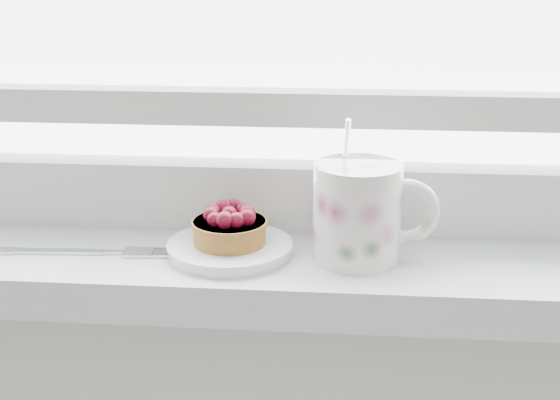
# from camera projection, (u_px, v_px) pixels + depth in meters

# --- Properties ---
(saucer) EXTENTS (0.12, 0.12, 0.01)m
(saucer) POSITION_uv_depth(u_px,v_px,m) (230.00, 248.00, 0.77)
(saucer) COLOR white
(saucer) RESTS_ON windowsill
(raspberry_tart) EXTENTS (0.07, 0.07, 0.04)m
(raspberry_tart) POSITION_uv_depth(u_px,v_px,m) (230.00, 226.00, 0.76)
(raspberry_tart) COLOR brown
(raspberry_tart) RESTS_ON saucer
(floral_mug) EXTENTS (0.12, 0.09, 0.14)m
(floral_mug) POSITION_uv_depth(u_px,v_px,m) (361.00, 210.00, 0.74)
(floral_mug) COLOR silver
(floral_mug) RESTS_ON windowsill
(fork) EXTENTS (0.19, 0.03, 0.00)m
(fork) POSITION_uv_depth(u_px,v_px,m) (88.00, 252.00, 0.77)
(fork) COLOR silver
(fork) RESTS_ON windowsill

